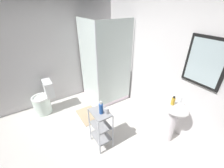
% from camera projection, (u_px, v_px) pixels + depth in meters
% --- Properties ---
extents(ground_plane, '(4.20, 4.20, 0.02)m').
position_uv_depth(ground_plane, '(80.00, 153.00, 2.54)').
color(ground_plane, silver).
extents(wall_back, '(4.20, 0.14, 2.50)m').
position_uv_depth(wall_back, '(164.00, 64.00, 2.77)').
color(wall_back, silver).
rests_on(wall_back, ground_plane).
extents(wall_left, '(0.10, 4.20, 2.50)m').
position_uv_depth(wall_left, '(42.00, 55.00, 3.26)').
color(wall_left, silver).
rests_on(wall_left, ground_plane).
extents(shower_stall, '(0.92, 0.92, 2.00)m').
position_uv_depth(shower_stall, '(104.00, 83.00, 3.74)').
color(shower_stall, white).
rests_on(shower_stall, ground_plane).
extents(pedestal_sink, '(0.46, 0.37, 0.81)m').
position_uv_depth(pedestal_sink, '(173.00, 116.00, 2.50)').
color(pedestal_sink, white).
rests_on(pedestal_sink, ground_plane).
extents(sink_faucet, '(0.03, 0.03, 0.10)m').
position_uv_depth(sink_faucet, '(181.00, 100.00, 2.42)').
color(sink_faucet, silver).
rests_on(sink_faucet, pedestal_sink).
extents(toilet, '(0.37, 0.49, 0.76)m').
position_uv_depth(toilet, '(44.00, 100.00, 3.34)').
color(toilet, white).
rests_on(toilet, ground_plane).
extents(storage_cart, '(0.38, 0.28, 0.74)m').
position_uv_depth(storage_cart, '(101.00, 126.00, 2.50)').
color(storage_cart, silver).
rests_on(storage_cart, ground_plane).
extents(hand_soap_bottle, '(0.06, 0.06, 0.16)m').
position_uv_depth(hand_soap_bottle, '(173.00, 101.00, 2.37)').
color(hand_soap_bottle, gold).
rests_on(hand_soap_bottle, pedestal_sink).
extents(shampoo_bottle_blue, '(0.06, 0.06, 0.23)m').
position_uv_depth(shampoo_bottle_blue, '(101.00, 108.00, 2.27)').
color(shampoo_bottle_blue, '#2354AE').
rests_on(shampoo_bottle_blue, storage_cart).
extents(rinse_cup, '(0.07, 0.07, 0.10)m').
position_uv_depth(rinse_cup, '(107.00, 111.00, 2.30)').
color(rinse_cup, silver).
rests_on(rinse_cup, storage_cart).
extents(bath_mat, '(0.60, 0.40, 0.02)m').
position_uv_depth(bath_mat, '(89.00, 115.00, 3.36)').
color(bath_mat, tan).
rests_on(bath_mat, ground_plane).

